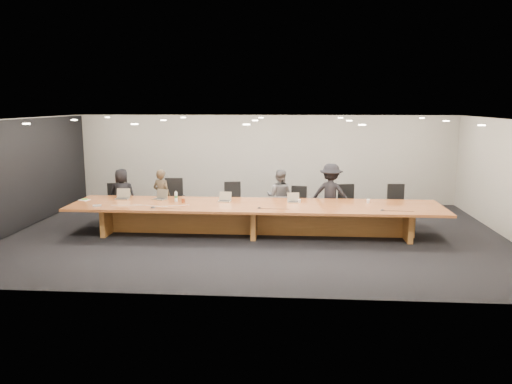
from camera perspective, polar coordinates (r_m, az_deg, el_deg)
ground at (r=12.29m, az=-0.10°, el=-4.84°), size 12.00×12.00×0.00m
back_wall at (r=15.96m, az=0.98°, el=3.76°), size 12.00×0.02×2.80m
left_wall_panel at (r=13.78m, az=-25.57°, el=1.62°), size 0.08×7.84×2.74m
conference_table at (r=12.16m, az=-0.10°, el=-2.47°), size 9.00×1.80×0.75m
chair_far_left at (r=14.17m, az=-15.84°, el=-1.08°), size 0.61×0.61×1.02m
chair_left at (r=13.77m, az=-9.46°, el=-0.84°), size 0.65×0.65×1.17m
chair_mid_left at (r=13.53m, az=-2.65°, el=-1.10°), size 0.64×0.64×1.08m
chair_mid_right at (r=13.34m, az=4.75°, el=-1.46°), size 0.61×0.61×1.00m
chair_right at (r=13.49m, az=10.50°, el=-1.35°), size 0.65×0.65×1.06m
chair_far_right at (r=13.71m, az=15.83°, el=-1.35°), size 0.57×0.57×1.07m
person_a at (r=13.96m, az=-15.05°, el=-0.33°), size 0.77×0.56×1.44m
person_b at (r=13.68m, az=-10.72°, el=-0.39°), size 0.61×0.50×1.43m
person_c at (r=13.30m, az=2.70°, el=-0.50°), size 0.78×0.66×1.44m
person_d at (r=13.21m, az=8.53°, el=-0.27°), size 1.16×0.83×1.63m
laptop_a at (r=13.19m, az=-15.07°, el=-0.21°), size 0.35×0.26×0.27m
laptop_b at (r=12.92m, az=-10.98°, el=-0.27°), size 0.40×0.36×0.26m
laptop_c at (r=12.45m, az=-3.65°, el=-0.54°), size 0.33×0.26×0.24m
laptop_d at (r=12.37m, az=4.33°, el=-0.64°), size 0.32×0.25×0.24m
water_bottle at (r=12.61m, az=-9.13°, el=-0.53°), size 0.09×0.09×0.24m
amber_mug at (r=12.43m, az=-8.31°, el=-0.98°), size 0.09×0.09×0.10m
paper_cup_near at (r=12.31m, az=4.99°, el=-1.06°), size 0.07×0.07×0.09m
paper_cup_far at (r=12.56m, az=12.69°, el=-1.02°), size 0.10×0.10×0.10m
notepad at (r=13.34m, az=-19.02°, el=-0.87°), size 0.29×0.26×0.01m
lime_gadget at (r=13.34m, az=-18.98°, el=-0.79°), size 0.15×0.10×0.02m
av_box at (r=12.46m, az=-17.71°, el=-1.50°), size 0.24×0.21×0.03m
mic_left at (r=11.95m, az=-11.71°, el=-1.72°), size 0.15×0.15×0.03m
mic_center at (r=11.66m, az=0.37°, el=-1.81°), size 0.11×0.11×0.03m
mic_right at (r=11.79m, az=14.26°, el=-1.99°), size 0.12×0.12×0.03m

